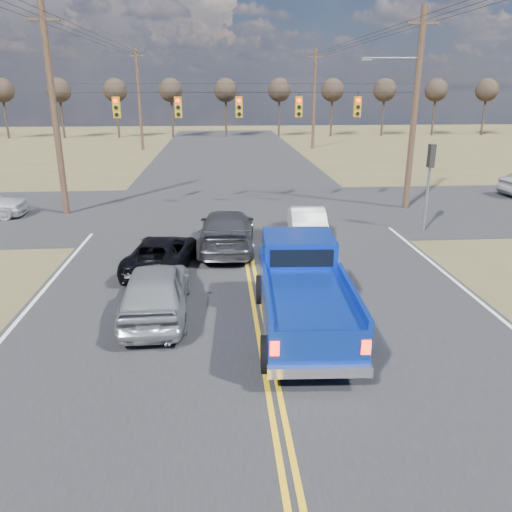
{
  "coord_description": "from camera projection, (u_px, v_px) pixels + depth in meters",
  "views": [
    {
      "loc": [
        -1.05,
        -7.87,
        6.23
      ],
      "look_at": [
        -0.03,
        6.06,
        1.5
      ],
      "focal_mm": 35.0,
      "sensor_mm": 36.0,
      "label": 1
    }
  ],
  "objects": [
    {
      "name": "silver_suv",
      "position": [
        156.0,
        290.0,
        14.13
      ],
      "size": [
        1.97,
        4.65,
        1.57
      ],
      "primitive_type": "imported",
      "rotation": [
        0.0,
        0.0,
        3.17
      ],
      "color": "gray",
      "rests_on": "ground"
    },
    {
      "name": "signal_gantry",
      "position": [
        249.0,
        112.0,
        24.72
      ],
      "size": [
        19.6,
        4.83,
        10.0
      ],
      "color": "#473323",
      "rests_on": "ground"
    },
    {
      "name": "road_cross",
      "position": [
        240.0,
        211.0,
        26.51
      ],
      "size": [
        120.0,
        12.0,
        0.02
      ],
      "primitive_type": "cube",
      "color": "#28282B",
      "rests_on": "ground"
    },
    {
      "name": "pickup_truck",
      "position": [
        303.0,
        291.0,
        13.28
      ],
      "size": [
        2.61,
        6.07,
        2.24
      ],
      "rotation": [
        0.0,
        0.0,
        -0.05
      ],
      "color": "black",
      "rests_on": "ground"
    },
    {
      "name": "road_main",
      "position": [
        249.0,
        260.0,
        18.95
      ],
      "size": [
        14.0,
        120.0,
        0.02
      ],
      "primitive_type": "cube",
      "color": "#28282B",
      "rests_on": "ground"
    },
    {
      "name": "white_car_queue",
      "position": [
        306.0,
        220.0,
        21.89
      ],
      "size": [
        1.78,
        4.27,
        1.37
      ],
      "primitive_type": "imported",
      "rotation": [
        0.0,
        0.0,
        3.06
      ],
      "color": "silver",
      "rests_on": "ground"
    },
    {
      "name": "utility_poles",
      "position": [
        240.0,
        109.0,
        23.88
      ],
      "size": [
        19.6,
        58.32,
        10.0
      ],
      "color": "#473323",
      "rests_on": "ground"
    },
    {
      "name": "black_suv",
      "position": [
        161.0,
        253.0,
        17.81
      ],
      "size": [
        2.57,
        4.64,
        1.23
      ],
      "primitive_type": "imported",
      "rotation": [
        0.0,
        0.0,
        3.02
      ],
      "color": "black",
      "rests_on": "ground"
    },
    {
      "name": "treeline",
      "position": [
        233.0,
        96.0,
        33.14
      ],
      "size": [
        87.0,
        117.8,
        7.4
      ],
      "color": "#33261C",
      "rests_on": "ground"
    },
    {
      "name": "dgrey_car_queue",
      "position": [
        227.0,
        230.0,
        20.09
      ],
      "size": [
        2.45,
        5.48,
        1.56
      ],
      "primitive_type": "imported",
      "rotation": [
        0.0,
        0.0,
        3.09
      ],
      "color": "#37383D",
      "rests_on": "ground"
    },
    {
      "name": "ground",
      "position": [
        281.0,
        432.0,
        9.51
      ],
      "size": [
        160.0,
        160.0,
        0.0
      ],
      "primitive_type": "plane",
      "color": "brown",
      "rests_on": "ground"
    }
  ]
}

